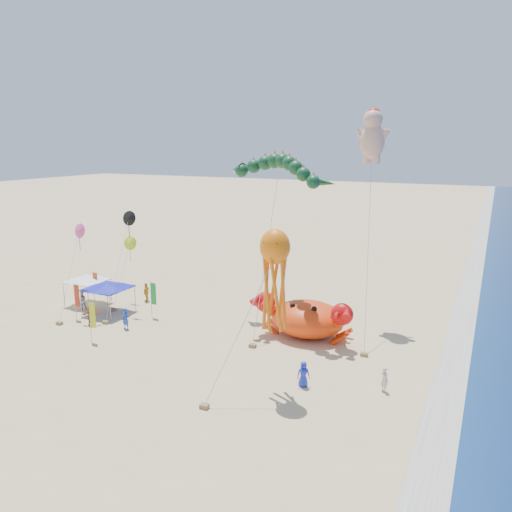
{
  "coord_description": "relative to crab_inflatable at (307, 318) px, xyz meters",
  "views": [
    {
      "loc": [
        13.46,
        -30.19,
        14.63
      ],
      "look_at": [
        -2.0,
        2.0,
        6.5
      ],
      "focal_mm": 35.0,
      "sensor_mm": 36.0,
      "label": 1
    }
  ],
  "objects": [
    {
      "name": "dragon_kite",
      "position": [
        -3.52,
        1.88,
        10.82
      ],
      "size": [
        10.22,
        8.37,
        13.45
      ],
      "color": "#0F391D",
      "rests_on": "ground"
    },
    {
      "name": "crab_inflatable",
      "position": [
        0.0,
        0.0,
        0.0
      ],
      "size": [
        7.79,
        4.88,
        3.41
      ],
      "color": "#EA3A0C",
      "rests_on": "ground"
    },
    {
      "name": "foam_strip",
      "position": [
        10.72,
        -4.23,
        -1.5
      ],
      "size": [
        320.0,
        320.0,
        0.0
      ],
      "primitive_type": "plane",
      "color": "silver",
      "rests_on": "ground"
    },
    {
      "name": "beachgoers",
      "position": [
        -12.39,
        -3.93,
        -0.66
      ],
      "size": [
        28.36,
        10.42,
        1.8
      ],
      "color": "beige",
      "rests_on": "ground"
    },
    {
      "name": "ground",
      "position": [
        -1.28,
        -4.23,
        -1.5
      ],
      "size": [
        320.0,
        320.0,
        0.0
      ],
      "primitive_type": "plane",
      "color": "#D1B784",
      "rests_on": "ground"
    },
    {
      "name": "small_kites",
      "position": [
        -18.02,
        -1.06,
        4.79
      ],
      "size": [
        5.32,
        7.7,
        8.97
      ],
      "color": "#E94D95",
      "rests_on": "ground"
    },
    {
      "name": "octopus_kite",
      "position": [
        1.08,
        -8.85,
        5.82
      ],
      "size": [
        3.73,
        4.83,
        9.86
      ],
      "color": "orange",
      "rests_on": "ground"
    },
    {
      "name": "feather_flags",
      "position": [
        -16.58,
        -3.89,
        0.51
      ],
      "size": [
        7.48,
        6.94,
        3.2
      ],
      "color": "gray",
      "rests_on": "ground"
    },
    {
      "name": "cherub_kite",
      "position": [
        2.99,
        5.94,
        13.72
      ],
      "size": [
        3.17,
        8.78,
        17.28
      ],
      "color": "#ECB190",
      "rests_on": "ground"
    },
    {
      "name": "canopy_white",
      "position": [
        -21.01,
        -1.31,
        0.94
      ],
      "size": [
        3.49,
        3.49,
        2.71
      ],
      "color": "gray",
      "rests_on": "ground"
    },
    {
      "name": "canopy_blue",
      "position": [
        -17.59,
        -2.36,
        0.94
      ],
      "size": [
        3.81,
        3.81,
        2.71
      ],
      "color": "gray",
      "rests_on": "ground"
    }
  ]
}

